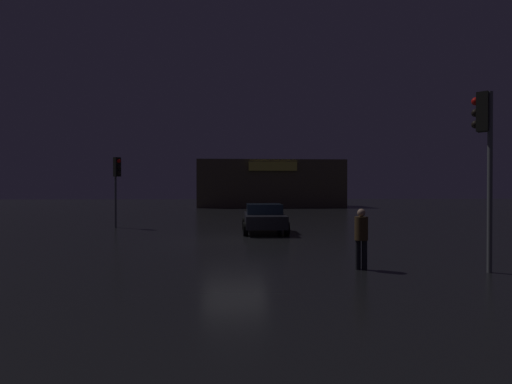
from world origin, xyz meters
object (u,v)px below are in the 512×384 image
store_building (270,184)px  traffic_signal_opposite (484,138)px  traffic_signal_main (117,175)px  car_near (264,218)px  pedestrian (361,234)px

store_building → traffic_signal_opposite: 34.68m
traffic_signal_main → car_near: size_ratio=0.94×
car_near → pedestrian: (1.84, -8.49, 0.20)m
store_building → pedestrian: store_building is taller
store_building → traffic_signal_main: 25.40m
traffic_signal_opposite → pedestrian: size_ratio=2.86×
store_building → traffic_signal_main: store_building is taller
traffic_signal_main → pedestrian: size_ratio=2.39×
traffic_signal_main → car_near: (7.66, -2.51, -2.13)m
traffic_signal_main → car_near: bearing=-18.1°
store_building → car_near: (-2.74, -25.69, -1.94)m
traffic_signal_opposite → pedestrian: 3.89m
store_building → traffic_signal_main: bearing=-114.2°
store_building → traffic_signal_opposite: store_building is taller
car_near → pedestrian: bearing=-77.8°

